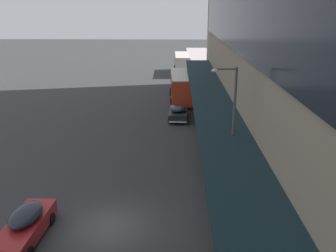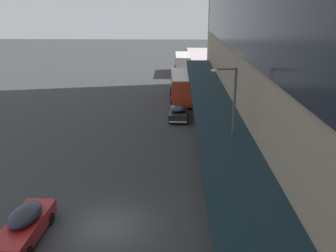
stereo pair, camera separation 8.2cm
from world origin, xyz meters
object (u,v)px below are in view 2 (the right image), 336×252
object	(u,v)px
pedestrian_at_kerb	(220,144)
sedan_far_back	(25,225)
sedan_second_near	(182,82)
transit_bus_kerbside_rear	(181,86)
transit_bus_kerbside_front	(183,63)
sedan_trailing_near	(178,112)
fire_hydrant	(228,199)
street_lamp	(230,124)

from	to	relation	value
pedestrian_at_kerb	sedan_far_back	bearing A→B (deg)	-135.17
sedan_second_near	sedan_far_back	world-z (taller)	sedan_far_back
pedestrian_at_kerb	transit_bus_kerbside_rear	bearing A→B (deg)	98.61
transit_bus_kerbside_front	sedan_trailing_near	size ratio (longest dim) A/B	2.10
fire_hydrant	transit_bus_kerbside_rear	bearing A→B (deg)	95.66
street_lamp	pedestrian_at_kerb	bearing A→B (deg)	88.66
transit_bus_kerbside_rear	street_lamp	distance (m)	24.64
sedan_trailing_near	fire_hydrant	bearing A→B (deg)	-80.67
transit_bus_kerbside_rear	street_lamp	world-z (taller)	street_lamp
street_lamp	fire_hydrant	distance (m)	4.36
pedestrian_at_kerb	fire_hydrant	xyz separation A→B (m)	(-0.25, -7.20, -0.69)
sedan_second_near	street_lamp	xyz separation A→B (m)	(2.58, -32.37, 3.87)
fire_hydrant	pedestrian_at_kerb	bearing A→B (deg)	87.99
sedan_trailing_near	fire_hydrant	size ratio (longest dim) A/B	6.53
transit_bus_kerbside_front	street_lamp	world-z (taller)	street_lamp
sedan_far_back	street_lamp	distance (m)	12.36
sedan_trailing_near	sedan_second_near	bearing A→B (deg)	88.41
sedan_trailing_near	street_lamp	xyz separation A→B (m)	(3.03, -16.35, 3.87)
transit_bus_kerbside_rear	street_lamp	bearing A→B (deg)	-83.75
sedan_second_near	pedestrian_at_kerb	world-z (taller)	pedestrian_at_kerb
sedan_second_near	pedestrian_at_kerb	size ratio (longest dim) A/B	2.38
fire_hydrant	sedan_far_back	bearing A→B (deg)	-161.43
transit_bus_kerbside_front	sedan_trailing_near	bearing A→B (deg)	-91.38
transit_bus_kerbside_rear	pedestrian_at_kerb	size ratio (longest dim) A/B	5.14
transit_bus_kerbside_front	sedan_far_back	world-z (taller)	transit_bus_kerbside_front
sedan_second_near	pedestrian_at_kerb	bearing A→B (deg)	-84.15
sedan_second_near	sedan_far_back	bearing A→B (deg)	-102.24
sedan_far_back	fire_hydrant	bearing A→B (deg)	18.57
sedan_trailing_near	sedan_far_back	size ratio (longest dim) A/B	0.92
transit_bus_kerbside_rear	sedan_second_near	world-z (taller)	transit_bus_kerbside_rear
sedan_trailing_near	sedan_second_near	world-z (taller)	sedan_second_near
transit_bus_kerbside_rear	fire_hydrant	xyz separation A→B (m)	(2.55, -25.71, -1.45)
transit_bus_kerbside_front	transit_bus_kerbside_rear	size ratio (longest dim) A/B	1.01
transit_bus_kerbside_rear	street_lamp	xyz separation A→B (m)	(2.67, -24.35, 2.69)
transit_bus_kerbside_front	transit_bus_kerbside_rear	bearing A→B (deg)	-90.91
transit_bus_kerbside_front	sedan_second_near	size ratio (longest dim) A/B	2.17
transit_bus_kerbside_rear	sedan_trailing_near	xyz separation A→B (m)	(-0.36, -8.00, -1.19)
sedan_far_back	transit_bus_kerbside_rear	bearing A→B (deg)	74.70
transit_bus_kerbside_front	transit_bus_kerbside_rear	world-z (taller)	transit_bus_kerbside_rear
transit_bus_kerbside_rear	sedan_far_back	size ratio (longest dim) A/B	1.91
fire_hydrant	street_lamp	bearing A→B (deg)	85.15
sedan_second_near	sedan_trailing_near	bearing A→B (deg)	-91.59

